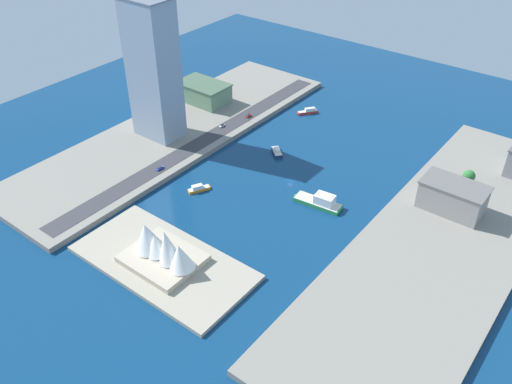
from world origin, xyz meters
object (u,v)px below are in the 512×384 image
(tugboat_red, at_px, (308,111))
(tower_tall_glass, at_px, (153,70))
(terminal_long_green, at_px, (203,92))
(ferry_green_doubledeck, at_px, (320,201))
(pickup_red, at_px, (249,116))
(opera_landmark, at_px, (162,249))
(hatchback_blue, at_px, (160,168))
(patrol_launch_navy, at_px, (277,152))
(van_white, at_px, (222,126))
(carpark_squat_concrete, at_px, (453,197))
(traffic_light_waterfront, at_px, (249,116))
(water_taxi_orange, at_px, (199,188))

(tugboat_red, relative_size, tower_tall_glass, 0.16)
(terminal_long_green, bearing_deg, ferry_green_doubledeck, 158.36)
(tugboat_red, relative_size, pickup_red, 2.93)
(opera_landmark, bearing_deg, hatchback_blue, -42.94)
(patrol_launch_navy, xyz_separation_m, hatchback_blue, (39.79, 59.41, 2.58))
(tugboat_red, xyz_separation_m, van_white, (30.53, 55.50, 2.56))
(carpark_squat_concrete, xyz_separation_m, traffic_light_waterfront, (141.25, -11.81, -3.45))
(ferry_green_doubledeck, xyz_separation_m, carpark_squat_concrete, (-56.65, -34.40, 8.32))
(patrol_launch_navy, distance_m, pickup_red, 45.87)
(patrol_launch_navy, distance_m, traffic_light_waterfront, 39.82)
(tugboat_red, xyz_separation_m, tower_tall_glass, (55.53, 86.14, 44.28))
(traffic_light_waterfront, bearing_deg, pickup_red, -48.56)
(tower_tall_glass, bearing_deg, water_taxi_orange, 154.15)
(water_taxi_orange, height_order, traffic_light_waterfront, traffic_light_waterfront)
(water_taxi_orange, height_order, pickup_red, pickup_red)
(patrol_launch_navy, xyz_separation_m, pickup_red, (39.84, -22.57, 2.62))
(ferry_green_doubledeck, bearing_deg, tugboat_red, -53.27)
(hatchback_blue, height_order, opera_landmark, opera_landmark)
(carpark_squat_concrete, bearing_deg, tugboat_red, -22.97)
(pickup_red, bearing_deg, terminal_long_green, -0.12)
(water_taxi_orange, bearing_deg, tugboat_red, -88.21)
(terminal_long_green, relative_size, hatchback_blue, 6.93)
(tower_tall_glass, height_order, opera_landmark, tower_tall_glass)
(pickup_red, bearing_deg, tugboat_red, -126.66)
(ferry_green_doubledeck, xyz_separation_m, terminal_long_green, (129.70, -51.45, 7.19))
(terminal_long_green, xyz_separation_m, opera_landmark, (-96.74, 134.28, -0.53))
(tower_tall_glass, relative_size, van_white, 20.15)
(traffic_light_waterfront, bearing_deg, water_taxi_orange, 107.91)
(patrol_launch_navy, relative_size, pickup_red, 2.57)
(water_taxi_orange, distance_m, traffic_light_waterfront, 79.63)
(water_taxi_orange, distance_m, terminal_long_green, 106.91)
(patrol_launch_navy, xyz_separation_m, traffic_light_waterfront, (35.29, -17.42, 6.03))
(patrol_launch_navy, bearing_deg, water_taxi_orange, 79.40)
(tugboat_red, distance_m, patrol_launch_navy, 58.48)
(water_taxi_orange, height_order, hatchback_blue, hatchback_blue)
(tower_tall_glass, relative_size, traffic_light_waterfront, 13.11)
(ferry_green_doubledeck, bearing_deg, water_taxi_orange, 25.99)
(carpark_squat_concrete, height_order, hatchback_blue, carpark_squat_concrete)
(pickup_red, relative_size, hatchback_blue, 0.90)
(tugboat_red, height_order, water_taxi_orange, tugboat_red)
(tower_tall_glass, height_order, hatchback_blue, tower_tall_glass)
(pickup_red, bearing_deg, patrol_launch_navy, 150.47)
(tugboat_red, height_order, tower_tall_glass, tower_tall_glass)
(tugboat_red, relative_size, terminal_long_green, 0.38)
(pickup_red, height_order, traffic_light_waterfront, traffic_light_waterfront)
(tower_tall_glass, bearing_deg, ferry_green_doubledeck, -179.67)
(pickup_red, bearing_deg, tower_tall_glass, 59.91)
(tower_tall_glass, bearing_deg, tugboat_red, -122.81)
(water_taxi_orange, bearing_deg, hatchback_blue, 2.52)
(terminal_long_green, xyz_separation_m, van_white, (-35.41, 21.50, -5.75))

